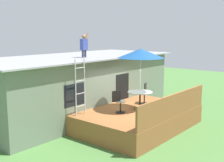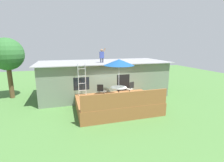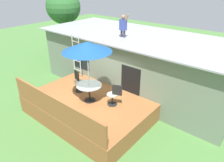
{
  "view_description": "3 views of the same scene",
  "coord_description": "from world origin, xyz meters",
  "px_view_note": "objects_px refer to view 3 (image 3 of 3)",
  "views": [
    {
      "loc": [
        -9.85,
        -6.75,
        4.0
      ],
      "look_at": [
        -0.31,
        1.13,
        1.93
      ],
      "focal_mm": 46.88,
      "sensor_mm": 36.0,
      "label": 1
    },
    {
      "loc": [
        -3.21,
        -9.76,
        4.21
      ],
      "look_at": [
        -0.07,
        0.85,
        1.78
      ],
      "focal_mm": 26.48,
      "sensor_mm": 36.0,
      "label": 2
    },
    {
      "loc": [
        5.61,
        -5.18,
        5.46
      ],
      "look_at": [
        0.42,
        1.07,
        1.39
      ],
      "focal_mm": 33.44,
      "sensor_mm": 36.0,
      "label": 3
    }
  ],
  "objects_px": {
    "patio_table": "(89,88)",
    "backyard_tree": "(63,7)",
    "step_ladder": "(77,56)",
    "person_figure": "(123,24)",
    "patio_chair_right": "(114,95)",
    "patio_chair_left": "(78,81)",
    "patio_umbrella": "(87,47)"
  },
  "relations": [
    {
      "from": "patio_umbrella",
      "to": "person_figure",
      "type": "xyz_separation_m",
      "value": [
        -0.44,
        2.81,
        0.32
      ]
    },
    {
      "from": "patio_table",
      "to": "patio_chair_right",
      "type": "relative_size",
      "value": 1.13
    },
    {
      "from": "patio_chair_left",
      "to": "patio_chair_right",
      "type": "height_order",
      "value": "same"
    },
    {
      "from": "patio_umbrella",
      "to": "patio_table",
      "type": "bearing_deg",
      "value": -140.19
    },
    {
      "from": "patio_chair_right",
      "to": "patio_chair_left",
      "type": "bearing_deg",
      "value": -19.95
    },
    {
      "from": "patio_table",
      "to": "backyard_tree",
      "type": "xyz_separation_m",
      "value": [
        -7.46,
        4.88,
        2.08
      ]
    },
    {
      "from": "step_ladder",
      "to": "patio_chair_left",
      "type": "relative_size",
      "value": 2.39
    },
    {
      "from": "person_figure",
      "to": "patio_chair_right",
      "type": "xyz_separation_m",
      "value": [
        1.41,
        -2.41,
        -2.21
      ]
    },
    {
      "from": "patio_umbrella",
      "to": "step_ladder",
      "type": "height_order",
      "value": "patio_umbrella"
    },
    {
      "from": "patio_umbrella",
      "to": "person_figure",
      "type": "distance_m",
      "value": 2.87
    },
    {
      "from": "patio_chair_right",
      "to": "backyard_tree",
      "type": "xyz_separation_m",
      "value": [
        -8.44,
        4.47,
        2.21
      ]
    },
    {
      "from": "patio_umbrella",
      "to": "patio_chair_left",
      "type": "distance_m",
      "value": 2.17
    },
    {
      "from": "patio_umbrella",
      "to": "patio_chair_right",
      "type": "xyz_separation_m",
      "value": [
        0.98,
        0.4,
        -1.89
      ]
    },
    {
      "from": "person_figure",
      "to": "patio_chair_right",
      "type": "height_order",
      "value": "person_figure"
    },
    {
      "from": "person_figure",
      "to": "patio_chair_left",
      "type": "relative_size",
      "value": 1.21
    },
    {
      "from": "patio_table",
      "to": "patio_umbrella",
      "type": "bearing_deg",
      "value": 39.81
    },
    {
      "from": "step_ladder",
      "to": "patio_chair_right",
      "type": "height_order",
      "value": "step_ladder"
    },
    {
      "from": "patio_chair_right",
      "to": "step_ladder",
      "type": "bearing_deg",
      "value": -38.52
    },
    {
      "from": "patio_chair_right",
      "to": "backyard_tree",
      "type": "relative_size",
      "value": 0.19
    },
    {
      "from": "patio_table",
      "to": "person_figure",
      "type": "relative_size",
      "value": 0.94
    },
    {
      "from": "person_figure",
      "to": "step_ladder",
      "type": "bearing_deg",
      "value": -139.44
    },
    {
      "from": "patio_umbrella",
      "to": "patio_chair_right",
      "type": "height_order",
      "value": "patio_umbrella"
    },
    {
      "from": "patio_table",
      "to": "patio_umbrella",
      "type": "distance_m",
      "value": 1.76
    },
    {
      "from": "step_ladder",
      "to": "person_figure",
      "type": "relative_size",
      "value": 1.98
    },
    {
      "from": "patio_umbrella",
      "to": "patio_chair_right",
      "type": "distance_m",
      "value": 2.16
    },
    {
      "from": "patio_table",
      "to": "backyard_tree",
      "type": "bearing_deg",
      "value": 146.84
    },
    {
      "from": "backyard_tree",
      "to": "person_figure",
      "type": "bearing_deg",
      "value": -16.35
    },
    {
      "from": "person_figure",
      "to": "patio_chair_right",
      "type": "bearing_deg",
      "value": -59.6
    },
    {
      "from": "patio_table",
      "to": "patio_chair_left",
      "type": "distance_m",
      "value": 1.08
    },
    {
      "from": "patio_table",
      "to": "patio_chair_right",
      "type": "height_order",
      "value": "patio_chair_right"
    },
    {
      "from": "person_figure",
      "to": "patio_chair_left",
      "type": "xyz_separation_m",
      "value": [
        -0.58,
        -2.5,
        -2.21
      ]
    },
    {
      "from": "patio_table",
      "to": "backyard_tree",
      "type": "distance_m",
      "value": 9.15
    }
  ]
}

